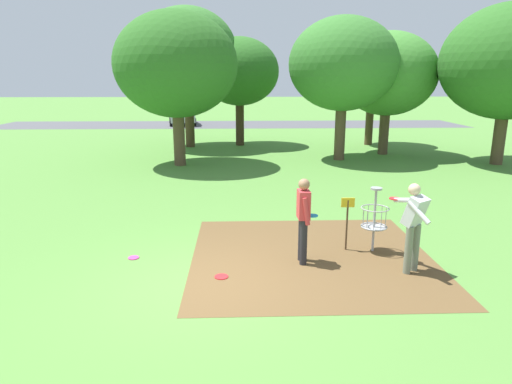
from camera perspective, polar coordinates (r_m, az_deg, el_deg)
name	(u,v)px	position (r m, az deg, el deg)	size (l,w,h in m)	color
ground_plane	(201,285)	(8.23, -7.03, -11.60)	(160.00, 160.00, 0.00)	#518438
dirt_tee_pad	(311,256)	(9.44, 7.00, -8.07)	(4.89, 4.77, 0.01)	brown
disc_golf_basket	(372,217)	(9.71, 14.42, -3.09)	(0.98, 0.58, 1.39)	#9E9EA3
player_foreground_watching	(303,216)	(8.82, 6.03, -3.02)	(0.41, 0.47, 1.71)	#232328
player_throwing	(414,222)	(8.84, 19.33, -3.61)	(0.56, 1.14, 1.71)	slate
frisbee_near_basket	(221,277)	(8.48, -4.41, -10.65)	(0.25, 0.25, 0.02)	red
frisbee_by_tee	(133,258)	(9.62, -15.26, -8.03)	(0.22, 0.22, 0.02)	#E53D99
tree_near_left	(373,62)	(25.37, 14.61, 15.63)	(3.36, 3.36, 5.84)	#4C3823
tree_near_right	(176,65)	(18.94, -10.09, 15.56)	(4.94, 4.94, 6.18)	brown
tree_mid_left	(239,72)	(24.46, -2.11, 14.96)	(4.15, 4.15, 5.65)	#422D1E
tree_mid_center	(187,51)	(24.13, -8.72, 17.26)	(5.02, 5.02, 7.05)	#4C3823
tree_mid_right	(343,64)	(20.32, 10.98, 15.58)	(4.67, 4.67, 6.12)	brown
tree_far_left	(509,62)	(21.48, 29.42, 14.12)	(5.42, 5.42, 6.49)	brown
tree_far_center	(388,74)	(22.32, 16.36, 14.13)	(4.49, 4.49, 5.65)	brown
parking_lot_strip	(230,124)	(35.77, -3.25, 8.54)	(36.00, 6.00, 0.01)	#4C4C51
parked_car_leftmost	(182,113)	(36.08, -9.36, 9.89)	(2.46, 4.43, 1.84)	#B2B7BC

